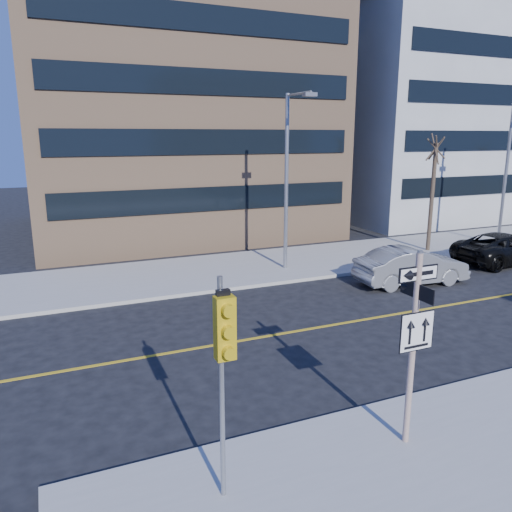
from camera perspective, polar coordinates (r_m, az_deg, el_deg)
name	(u,v)px	position (r m, az deg, el deg)	size (l,w,h in m)	color
ground	(339,392)	(13.24, 9.47, -15.08)	(120.00, 120.00, 0.00)	black
far_sidewalk	(484,241)	(33.28, 24.60, 1.53)	(66.00, 6.00, 0.15)	#AEABA3
sign_pole	(414,338)	(10.40, 17.58, -8.93)	(0.92, 0.92, 4.06)	silver
traffic_signal	(224,346)	(8.12, -3.65, -10.24)	(0.32, 0.45, 4.00)	gray
parked_car_b	(411,266)	(22.64, 17.33, -1.11)	(4.91, 1.71, 1.62)	slate
parked_car_c	(506,248)	(28.24, 26.64, 0.81)	(5.57, 2.57, 1.55)	black
streetlight_a	(289,171)	(23.01, 3.78, 9.67)	(0.55, 2.25, 8.00)	gray
streetlight_b	(511,164)	(31.92, 27.09, 9.32)	(0.55, 2.25, 8.00)	gray
street_tree_west	(436,151)	(28.63, 19.85, 11.22)	(1.80, 1.80, 6.35)	#3E3024
building_brick	(167,95)	(35.79, -10.14, 17.68)	(18.00, 18.00, 18.00)	tan
building_grey_mid	(431,121)	(45.43, 19.35, 14.33)	(20.00, 16.00, 15.00)	#9DA0A2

